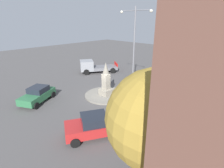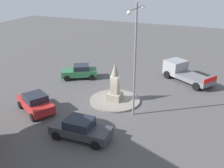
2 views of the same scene
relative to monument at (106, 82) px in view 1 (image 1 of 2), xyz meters
name	(u,v)px [view 1 (image 1 of 2)]	position (x,y,z in m)	size (l,w,h in m)	color
ground_plane	(106,96)	(0.00, 0.00, -1.59)	(80.00, 80.00, 0.00)	#4F4C4C
traffic_island	(106,95)	(0.00, 0.00, -1.51)	(4.62, 4.62, 0.15)	gray
monument	(106,82)	(0.00, 0.00, 0.00)	(1.19, 1.19, 3.54)	gray
streetlamp	(134,45)	(1.75, 2.33, 3.81)	(3.71, 0.28, 8.99)	slate
car_dark_grey_waiting	(159,109)	(6.38, -0.10, -0.83)	(1.99, 4.34, 1.51)	#38383D
car_green_parked_right	(38,94)	(-3.90, -5.74, -0.82)	(3.29, 4.18, 1.52)	#2D6B42
car_red_parked_left	(94,126)	(4.32, -5.49, -0.79)	(3.48, 4.27, 1.59)	#B22323
truck_grey_near_island	(94,67)	(-7.67, 4.97, -0.65)	(4.84, 5.84, 1.93)	gray
tree_near_wall	(157,119)	(9.69, -6.74, 2.56)	(4.07, 4.07, 6.20)	brown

